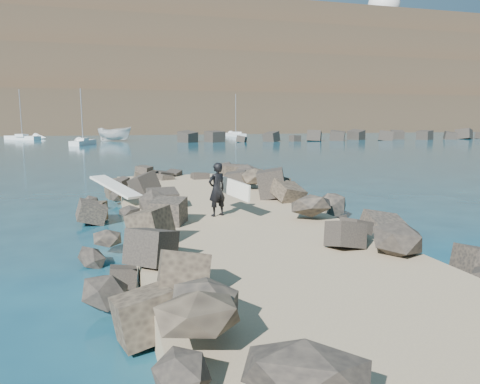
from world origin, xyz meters
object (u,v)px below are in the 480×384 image
(boat_imported, at_px, (115,134))
(radome, at_px, (384,11))
(sailboat_e, at_px, (22,138))
(surfer_with_board, at_px, (219,189))
(surfboard_resting, at_px, (116,190))

(boat_imported, bearing_deg, radome, -18.97)
(radome, distance_m, sailboat_e, 140.37)
(surfer_with_board, xyz_separation_m, sailboat_e, (-16.24, 72.39, -1.07))
(boat_imported, height_order, radome, radome)
(surfboard_resting, xyz_separation_m, sailboat_e, (-13.29, 69.09, -0.69))
(boat_imported, distance_m, surfer_with_board, 62.85)
(radome, bearing_deg, boat_imported, -140.86)
(surfer_with_board, bearing_deg, sailboat_e, 102.65)
(surfer_with_board, bearing_deg, boat_imported, 91.33)
(surfboard_resting, xyz_separation_m, boat_imported, (1.49, 59.53, 0.09))
(boat_imported, height_order, sailboat_e, sailboat_e)
(surfboard_resting, relative_size, sailboat_e, 0.29)
(sailboat_e, bearing_deg, radome, 31.96)
(radome, bearing_deg, sailboat_e, -148.04)
(boat_imported, relative_size, radome, 0.32)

